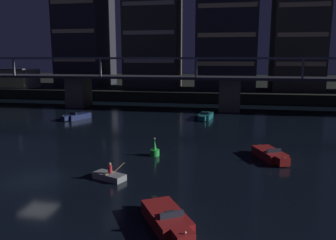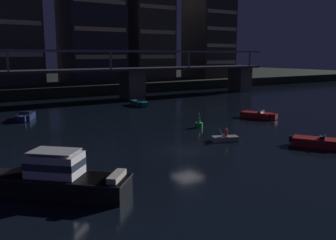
{
  "view_description": "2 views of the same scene",
  "coord_description": "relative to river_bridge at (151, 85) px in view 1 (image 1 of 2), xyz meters",
  "views": [
    {
      "loc": [
        14.47,
        -22.5,
        9.25
      ],
      "look_at": [
        7.21,
        16.58,
        1.93
      ],
      "focal_mm": 36.11,
      "sensor_mm": 36.0,
      "label": 1
    },
    {
      "loc": [
        -19.19,
        -26.3,
        8.64
      ],
      "look_at": [
        3.66,
        8.94,
        1.16
      ],
      "focal_mm": 39.57,
      "sensor_mm": 36.0,
      "label": 2
    }
  ],
  "objects": [
    {
      "name": "far_riverbank",
      "position": [
        -0.0,
        48.01,
        -3.16
      ],
      "size": [
        240.0,
        80.0,
        2.2
      ],
      "primitive_type": "cube",
      "color": "black",
      "rests_on": "ground"
    },
    {
      "name": "tower_east_tall",
      "position": [
        28.42,
        18.3,
        12.7
      ],
      "size": [
        10.64,
        10.25,
        29.84
      ],
      "color": "#423D38",
      "rests_on": "far_riverbank"
    },
    {
      "name": "waterfront_pavilion",
      "position": [
        -37.3,
        11.91,
        0.17
      ],
      "size": [
        12.4,
        7.4,
        4.7
      ],
      "color": "#B2AD9E",
      "rests_on": "far_riverbank"
    },
    {
      "name": "tower_west_tall",
      "position": [
        -4.32,
        20.39,
        14.0
      ],
      "size": [
        12.94,
        9.03,
        32.44
      ],
      "color": "#423D38",
      "rests_on": "far_riverbank"
    },
    {
      "name": "river_bridge",
      "position": [
        0.0,
        0.0,
        0.0
      ],
      "size": [
        91.96,
        6.4,
        9.38
      ],
      "color": "#605B51",
      "rests_on": "ground"
    },
    {
      "name": "speedboat_mid_left",
      "position": [
        10.74,
        -9.38,
        -3.85
      ],
      "size": [
        2.26,
        5.23,
        1.16
      ],
      "color": "#196066",
      "rests_on": "ground"
    },
    {
      "name": "tower_central",
      "position": [
        13.2,
        17.69,
        12.76
      ],
      "size": [
        12.87,
        11.63,
        29.95
      ],
      "color": "#282833",
      "rests_on": "far_riverbank"
    },
    {
      "name": "speedboat_near_right",
      "position": [
        18.3,
        -29.26,
        -3.85
      ],
      "size": [
        3.1,
        5.08,
        1.16
      ],
      "color": "maroon",
      "rests_on": "ground"
    },
    {
      "name": "speedboat_mid_center",
      "position": [
        11.26,
        -43.55,
        -3.85
      ],
      "size": [
        3.68,
        4.84,
        1.16
      ],
      "color": "maroon",
      "rests_on": "ground"
    },
    {
      "name": "tower_west_low",
      "position": [
        -22.45,
        22.39,
        14.68
      ],
      "size": [
        11.52,
        13.71,
        33.8
      ],
      "color": "#282833",
      "rests_on": "far_riverbank"
    },
    {
      "name": "dinghy_with_paddler",
      "position": [
        5.46,
        -37.08,
        -3.99
      ],
      "size": [
        2.82,
        2.69,
        1.36
      ],
      "color": "gray",
      "rests_on": "ground"
    },
    {
      "name": "channel_buoy",
      "position": [
        7.49,
        -30.15,
        -3.79
      ],
      "size": [
        0.9,
        0.9,
        1.76
      ],
      "color": "green",
      "rests_on": "ground"
    },
    {
      "name": "speedboat_near_center",
      "position": [
        -8.66,
        -13.11,
        -3.85
      ],
      "size": [
        3.26,
        5.01,
        1.16
      ],
      "color": "#19234C",
      "rests_on": "ground"
    },
    {
      "name": "ground_plane",
      "position": [
        -0.0,
        -38.2,
        -4.26
      ],
      "size": [
        400.0,
        400.0,
        0.0
      ],
      "primitive_type": "plane",
      "color": "black"
    }
  ]
}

